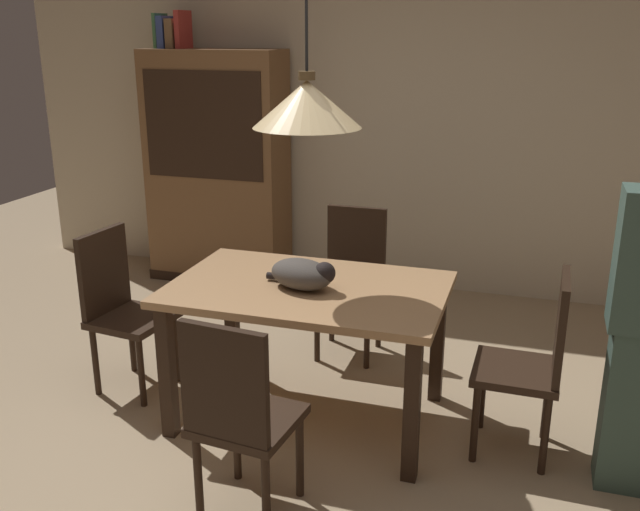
{
  "coord_description": "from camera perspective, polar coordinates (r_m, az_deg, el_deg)",
  "views": [
    {
      "loc": [
        1.07,
        -2.76,
        2.0
      ],
      "look_at": [
        0.0,
        0.62,
        0.85
      ],
      "focal_mm": 39.42,
      "sensor_mm": 36.0,
      "label": 1
    }
  ],
  "objects": [
    {
      "name": "book_blue_wide",
      "position": [
        5.82,
        -12.31,
        17.29
      ],
      "size": [
        0.06,
        0.24,
        0.24
      ],
      "primitive_type": "cube",
      "color": "#384C93",
      "rests_on": "hutch_bookcase"
    },
    {
      "name": "chair_right_side",
      "position": [
        3.51,
        17.01,
        -7.97
      ],
      "size": [
        0.41,
        0.41,
        0.93
      ],
      "color": "black",
      "rests_on": "ground"
    },
    {
      "name": "chair_left_side",
      "position": [
        4.15,
        -15.87,
        -3.78
      ],
      "size": [
        0.44,
        0.44,
        0.93
      ],
      "color": "black",
      "rests_on": "ground"
    },
    {
      "name": "book_red_tall",
      "position": [
        5.75,
        -11.04,
        17.56
      ],
      "size": [
        0.04,
        0.22,
        0.28
      ],
      "primitive_type": "cube",
      "color": "#B73833",
      "rests_on": "hutch_bookcase"
    },
    {
      "name": "pendant_lamp",
      "position": [
        3.37,
        -1.02,
        12.24
      ],
      "size": [
        0.52,
        0.52,
        1.3
      ],
      "color": "beige"
    },
    {
      "name": "dining_table",
      "position": [
        3.61,
        -0.93,
        -3.97
      ],
      "size": [
        1.4,
        0.9,
        0.75
      ],
      "color": "tan",
      "rests_on": "ground"
    },
    {
      "name": "cat_sleeping",
      "position": [
        3.52,
        -1.35,
        -1.51
      ],
      "size": [
        0.4,
        0.31,
        0.16
      ],
      "color": "#4C4742",
      "rests_on": "dining_table"
    },
    {
      "name": "book_green_slim",
      "position": [
        5.85,
        -12.83,
        17.36
      ],
      "size": [
        0.03,
        0.2,
        0.26
      ],
      "primitive_type": "cube",
      "color": "#427A4C",
      "rests_on": "hutch_bookcase"
    },
    {
      "name": "chair_far_back",
      "position": [
        4.45,
        2.66,
        -1.58
      ],
      "size": [
        0.4,
        0.4,
        0.93
      ],
      "color": "black",
      "rests_on": "ground"
    },
    {
      "name": "chair_near_front",
      "position": [
        2.94,
        -6.62,
        -12.53
      ],
      "size": [
        0.44,
        0.44,
        0.93
      ],
      "color": "black",
      "rests_on": "ground"
    },
    {
      "name": "ground",
      "position": [
        3.57,
        -3.16,
        -16.13
      ],
      "size": [
        10.0,
        10.0,
        0.0
      ],
      "primitive_type": "plane",
      "color": "tan"
    },
    {
      "name": "back_wall",
      "position": [
        5.54,
        6.47,
        12.17
      ],
      "size": [
        6.4,
        0.1,
        2.9
      ],
      "primitive_type": "cube",
      "color": "beige",
      "rests_on": "ground"
    },
    {
      "name": "hutch_bookcase",
      "position": [
        5.75,
        -8.3,
        6.66
      ],
      "size": [
        1.12,
        0.45,
        1.85
      ],
      "color": "brown",
      "rests_on": "ground"
    },
    {
      "name": "book_brown_thick",
      "position": [
        5.78,
        -11.63,
        17.23
      ],
      "size": [
        0.06,
        0.24,
        0.22
      ],
      "primitive_type": "cube",
      "color": "brown",
      "rests_on": "hutch_bookcase"
    }
  ]
}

